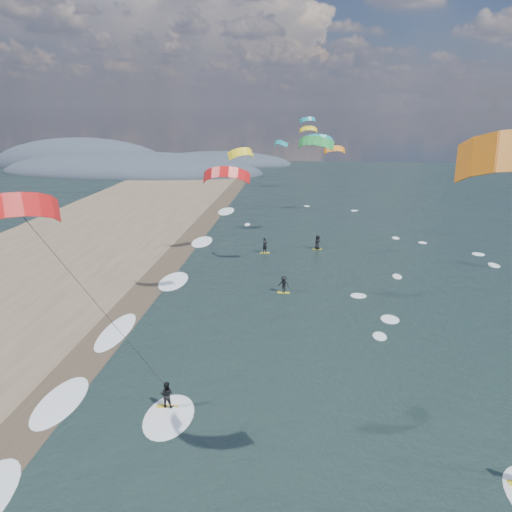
{
  "coord_description": "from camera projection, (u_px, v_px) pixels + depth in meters",
  "views": [
    {
      "loc": [
        1.88,
        -16.99,
        15.9
      ],
      "look_at": [
        -1.0,
        12.0,
        7.0
      ],
      "focal_mm": 35.0,
      "sensor_mm": 36.0,
      "label": 1
    }
  ],
  "objects": [
    {
      "name": "far_kitesurfers",
      "position": [
        292.0,
        259.0,
        50.7
      ],
      "size": [
        6.94,
        15.01,
        1.73
      ],
      "color": "gold",
      "rests_on": "ground"
    },
    {
      "name": "coastal_hills",
      "position": [
        123.0,
        169.0,
        127.88
      ],
      "size": [
        80.0,
        41.0,
        15.0
      ],
      "color": "#3D4756",
      "rests_on": "ground"
    },
    {
      "name": "ground",
      "position": [
        251.0,
        498.0,
        20.99
      ],
      "size": [
        260.0,
        260.0,
        0.0
      ],
      "primitive_type": "plane",
      "color": "black",
      "rests_on": "ground"
    },
    {
      "name": "kitesurfer_near_b",
      "position": [
        79.0,
        291.0,
        21.1
      ],
      "size": [
        6.89,
        8.86,
        13.41
      ],
      "color": "gold",
      "rests_on": "ground"
    },
    {
      "name": "shoreline_surf",
      "position": [
        125.0,
        333.0,
        36.05
      ],
      "size": [
        2.4,
        79.4,
        0.11
      ],
      "color": "white",
      "rests_on": "ground"
    },
    {
      "name": "bg_kite_field",
      "position": [
        298.0,
        138.0,
        67.89
      ],
      "size": [
        13.45,
        72.26,
        5.31
      ],
      "color": "yellow",
      "rests_on": "ground"
    },
    {
      "name": "wet_sand_strip",
      "position": [
        81.0,
        365.0,
        31.64
      ],
      "size": [
        3.0,
        240.0,
        0.0
      ],
      "primitive_type": "cube",
      "color": "#382D23",
      "rests_on": "ground"
    }
  ]
}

